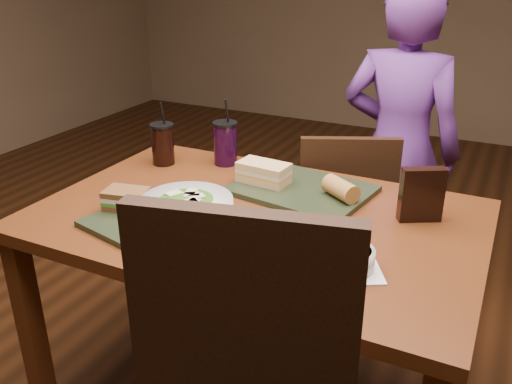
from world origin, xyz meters
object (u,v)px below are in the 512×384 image
sandwich_far (264,172)px  tray_far (301,190)px  dining_table (256,240)px  tray_near (167,225)px  chair_far (352,221)px  baguette_near (184,237)px  soup_bowl (348,258)px  chip_bag (421,195)px  cup_cola (163,144)px  diner (399,151)px  salad_bowl (187,210)px  sandwich_near (127,199)px  baguette_far (341,189)px  cup_berry (225,143)px

sandwich_far → tray_far: bearing=6.0°
dining_table → tray_near: (-0.18, -0.20, 0.10)m
chair_far → baguette_near: (-0.18, -0.91, 0.32)m
tray_near → soup_bowl: (0.52, 0.02, 0.02)m
sandwich_far → chip_bag: size_ratio=1.09×
dining_table → cup_cola: cup_cola is taller
tray_far → sandwich_far: bearing=-174.0°
tray_far → baguette_near: (-0.12, -0.50, 0.04)m
tray_far → cup_cola: bearing=177.5°
sandwich_far → diner: bearing=67.8°
baguette_near → tray_near: bearing=141.5°
soup_bowl → cup_cola: bearing=153.7°
salad_bowl → sandwich_near: (-0.22, 0.01, -0.01)m
sandwich_near → baguette_far: (0.54, 0.35, 0.00)m
sandwich_far → baguette_near: 0.49m
diner → cup_cola: size_ratio=5.98×
soup_bowl → chip_bag: 0.37m
tray_near → soup_bowl: 0.52m
salad_bowl → baguette_far: salad_bowl is taller
baguette_near → chair_far: bearing=78.6°
dining_table → cup_berry: bearing=131.0°
tray_near → salad_bowl: bearing=18.0°
soup_bowl → chip_bag: chip_bag is taller
diner → baguette_near: size_ratio=11.74×
tray_far → baguette_far: baguette_far is taller
sandwich_far → cup_berry: bearing=148.1°
tray_near → baguette_near: size_ratio=3.53×
tray_near → baguette_far: 0.54m
chair_far → salad_bowl: salad_bowl is taller
baguette_near → diner: bearing=76.7°
diner → tray_near: size_ratio=3.33×
chair_far → baguette_far: bearing=-80.3°
sandwich_far → chair_far: bearing=65.6°
tray_far → sandwich_near: (-0.40, -0.38, 0.04)m
chair_far → sandwich_far: 0.57m
soup_bowl → sandwich_far: 0.55m
soup_bowl → chip_bag: size_ratio=1.32×
tray_far → cup_berry: 0.38m
salad_bowl → sandwich_far: 0.38m
sandwich_near → tray_far: bearing=42.9°
dining_table → chair_far: (0.13, 0.62, -0.19)m
tray_far → baguette_near: size_ratio=3.53×
cup_cola → cup_berry: bearing=25.8°
dining_table → sandwich_far: 0.25m
chair_far → diner: 0.38m
baguette_far → chip_bag: size_ratio=0.75×
tray_near → sandwich_far: (0.12, 0.39, 0.04)m
dining_table → sandwich_far: sandwich_far is taller
salad_bowl → baguette_far: (0.33, 0.36, -0.01)m
dining_table → salad_bowl: size_ratio=5.03×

